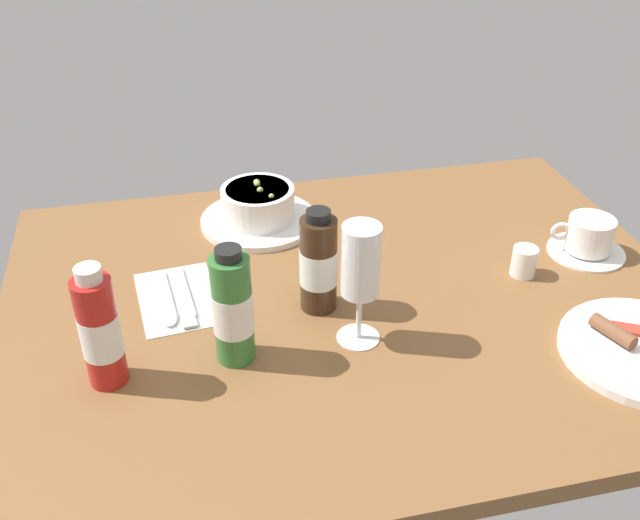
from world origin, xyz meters
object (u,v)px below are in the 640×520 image
at_px(sauce_bottle_red, 100,331).
at_px(sauce_bottle_brown, 319,264).
at_px(porridge_bowl, 258,207).
at_px(sauce_bottle_green, 233,309).
at_px(creamer_jug, 525,262).
at_px(coffee_cup, 589,238).
at_px(wine_glass, 361,266).
at_px(cutlery_setting, 178,299).

height_order(sauce_bottle_red, sauce_bottle_brown, sauce_bottle_red).
distance_m(porridge_bowl, sauce_bottle_red, 0.47).
bearing_deg(sauce_bottle_green, creamer_jug, -168.71).
bearing_deg(sauce_bottle_green, sauce_bottle_brown, -146.94).
relative_size(sauce_bottle_red, sauce_bottle_green, 1.01).
bearing_deg(sauce_bottle_green, sauce_bottle_red, 3.10).
bearing_deg(creamer_jug, sauce_bottle_green, 11.29).
bearing_deg(sauce_bottle_green, porridge_bowl, -103.71).
xyz_separation_m(coffee_cup, wine_glass, (0.45, 0.14, 0.10)).
xyz_separation_m(porridge_bowl, sauce_bottle_green, (0.09, 0.37, 0.05)).
bearing_deg(wine_glass, sauce_bottle_red, 1.71).
height_order(creamer_jug, sauce_bottle_green, sauce_bottle_green).
xyz_separation_m(creamer_jug, sauce_bottle_green, (0.50, 0.10, 0.06)).
xyz_separation_m(porridge_bowl, sauce_bottle_red, (0.27, 0.38, 0.05)).
bearing_deg(coffee_cup, wine_glass, 17.06).
height_order(wine_glass, sauce_bottle_green, wine_glass).
xyz_separation_m(porridge_bowl, creamer_jug, (-0.40, 0.27, -0.01)).
bearing_deg(porridge_bowl, sauce_bottle_green, 76.29).
bearing_deg(sauce_bottle_brown, sauce_bottle_green, 33.06).
height_order(cutlery_setting, wine_glass, wine_glass).
bearing_deg(coffee_cup, porridge_bowl, -23.06).
relative_size(cutlery_setting, creamer_jug, 3.40).
bearing_deg(sauce_bottle_red, coffee_cup, -169.54).
bearing_deg(sauce_bottle_red, sauce_bottle_brown, -162.25).
relative_size(porridge_bowl, sauce_bottle_green, 1.19).
xyz_separation_m(porridge_bowl, cutlery_setting, (0.16, 0.22, -0.03)).
distance_m(creamer_jug, wine_glass, 0.34).
bearing_deg(coffee_cup, sauce_bottle_red, 10.46).
height_order(porridge_bowl, sauce_bottle_red, sauce_bottle_red).
relative_size(coffee_cup, creamer_jug, 2.39).
bearing_deg(wine_glass, cutlery_setting, -31.29).
bearing_deg(sauce_bottle_green, wine_glass, -179.64).
bearing_deg(sauce_bottle_brown, coffee_cup, -174.47).
relative_size(creamer_jug, wine_glass, 0.29).
bearing_deg(sauce_bottle_green, cutlery_setting, -64.85).
height_order(porridge_bowl, cutlery_setting, porridge_bowl).
bearing_deg(porridge_bowl, sauce_bottle_brown, 100.44).
bearing_deg(wine_glass, creamer_jug, -162.70).
height_order(porridge_bowl, coffee_cup, porridge_bowl).
distance_m(coffee_cup, wine_glass, 0.48).
xyz_separation_m(cutlery_setting, sauce_bottle_green, (-0.07, 0.16, 0.08)).
bearing_deg(porridge_bowl, cutlery_setting, 52.74).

